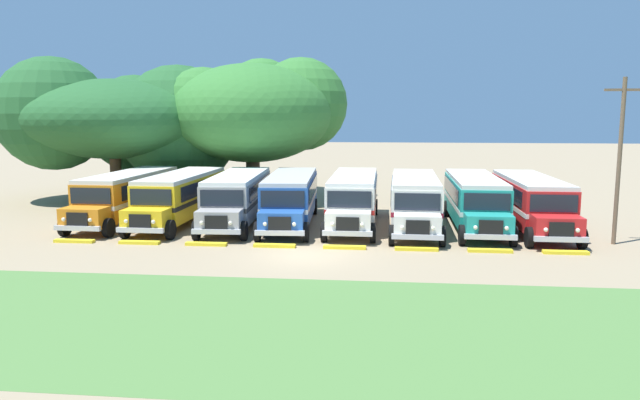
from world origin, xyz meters
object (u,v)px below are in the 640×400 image
parked_bus_slot_0 (128,194)px  utility_pole (620,157)px  secondary_tree (125,121)px  broad_shade_tree (257,109)px  parked_bus_slot_4 (354,197)px  parked_bus_slot_3 (291,197)px  parked_bus_slot_1 (181,195)px  parked_bus_slot_7 (531,200)px  parked_bus_slot_2 (238,196)px  parked_bus_slot_6 (475,199)px  parked_bus_slot_5 (415,199)px

parked_bus_slot_0 → utility_pole: 26.61m
secondary_tree → broad_shade_tree: bearing=6.8°
parked_bus_slot_4 → broad_shade_tree: broad_shade_tree is taller
parked_bus_slot_3 → parked_bus_slot_1: bearing=-93.2°
utility_pole → parked_bus_slot_7: bearing=130.4°
parked_bus_slot_2 → parked_bus_slot_6: bearing=87.2°
parked_bus_slot_2 → utility_pole: 20.05m
parked_bus_slot_1 → parked_bus_slot_5: bearing=90.0°
parked_bus_slot_0 → parked_bus_slot_6: same height
parked_bus_slot_1 → parked_bus_slot_3: same height
parked_bus_slot_4 → parked_bus_slot_5: size_ratio=1.00×
parked_bus_slot_5 → secondary_tree: secondary_tree is taller
parked_bus_slot_2 → utility_pole: bearing=75.9°
broad_shade_tree → secondary_tree: 9.87m
parked_bus_slot_2 → parked_bus_slot_6: (13.44, 0.12, 0.00)m
parked_bus_slot_4 → broad_shade_tree: (-7.64, 10.07, 5.06)m
parked_bus_slot_6 → parked_bus_slot_7: bearing=87.3°
parked_bus_slot_2 → parked_bus_slot_6: same height
parked_bus_slot_0 → parked_bus_slot_4: same height
parked_bus_slot_0 → parked_bus_slot_5: 16.79m
parked_bus_slot_4 → utility_pole: utility_pole is taller
parked_bus_slot_4 → parked_bus_slot_5: same height
parked_bus_slot_6 → parked_bus_slot_7: size_ratio=1.00×
parked_bus_slot_6 → secondary_tree: (-24.16, 9.03, 4.19)m
parked_bus_slot_1 → parked_bus_slot_6: size_ratio=1.00×
parked_bus_slot_1 → secondary_tree: size_ratio=0.65×
parked_bus_slot_3 → secondary_tree: 17.09m
parked_bus_slot_1 → parked_bus_slot_7: same height
parked_bus_slot_5 → parked_bus_slot_1: bearing=-89.4°
parked_bus_slot_6 → utility_pole: bearing=58.9°
broad_shade_tree → parked_bus_slot_3: bearing=-68.5°
parked_bus_slot_0 → parked_bus_slot_2: (6.66, -0.14, 0.00)m
parked_bus_slot_3 → parked_bus_slot_5: same height
parked_bus_slot_2 → parked_bus_slot_6: size_ratio=1.01×
parked_bus_slot_1 → parked_bus_slot_6: same height
parked_bus_slot_2 → parked_bus_slot_7: same height
parked_bus_slot_5 → parked_bus_slot_4: bearing=-96.6°
parked_bus_slot_2 → parked_bus_slot_4: size_ratio=1.01×
parked_bus_slot_7 → broad_shade_tree: broad_shade_tree is taller
secondary_tree → parked_bus_slot_4: bearing=-27.1°
parked_bus_slot_5 → parked_bus_slot_7: bearing=93.1°
parked_bus_slot_6 → parked_bus_slot_7: 3.00m
parked_bus_slot_4 → utility_pole: bearing=73.0°
parked_bus_slot_4 → secondary_tree: secondary_tree is taller
parked_bus_slot_0 → parked_bus_slot_7: (23.10, -0.22, 0.00)m
parked_bus_slot_1 → parked_bus_slot_5: same height
utility_pole → parked_bus_slot_4: bearing=162.9°
parked_bus_slot_1 → secondary_tree: bearing=-140.4°
broad_shade_tree → secondary_tree: broad_shade_tree is taller
parked_bus_slot_2 → secondary_tree: bearing=-133.8°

